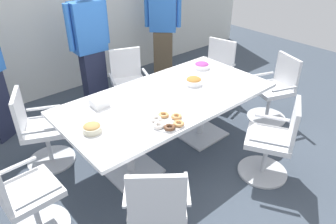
{
  "coord_description": "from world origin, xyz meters",
  "views": [
    {
      "loc": [
        -2.03,
        -2.34,
        2.4
      ],
      "look_at": [
        0.0,
        0.0,
        0.55
      ],
      "focal_mm": 33.85,
      "sensor_mm": 36.0,
      "label": 1
    }
  ],
  "objects_px": {
    "office_chair_2": "(129,86)",
    "napkin_pile": "(99,103)",
    "office_chair_6": "(273,144)",
    "person_standing_1": "(90,45)",
    "office_chair_4": "(25,200)",
    "office_chair_5": "(157,210)",
    "snack_bowl_pretzels": "(194,81)",
    "snack_bowl_candy_mix": "(202,65)",
    "office_chair_1": "(215,74)",
    "office_chair_3": "(40,133)",
    "snack_bowl_cookies": "(92,128)",
    "donut_platter": "(167,122)",
    "conference_table": "(168,106)",
    "person_standing_2": "(163,26)",
    "office_chair_0": "(274,92)"
  },
  "relations": [
    {
      "from": "office_chair_2",
      "to": "napkin_pile",
      "type": "distance_m",
      "value": 1.25
    },
    {
      "from": "office_chair_6",
      "to": "person_standing_1",
      "type": "relative_size",
      "value": 0.5
    },
    {
      "from": "office_chair_4",
      "to": "office_chair_5",
      "type": "height_order",
      "value": "same"
    },
    {
      "from": "person_standing_1",
      "to": "snack_bowl_pretzels",
      "type": "height_order",
      "value": "person_standing_1"
    },
    {
      "from": "office_chair_4",
      "to": "office_chair_6",
      "type": "distance_m",
      "value": 2.44
    },
    {
      "from": "snack_bowl_candy_mix",
      "to": "snack_bowl_pretzels",
      "type": "distance_m",
      "value": 0.51
    },
    {
      "from": "office_chair_2",
      "to": "snack_bowl_pretzels",
      "type": "xyz_separation_m",
      "value": [
        0.22,
        -1.06,
        0.39
      ]
    },
    {
      "from": "office_chair_1",
      "to": "office_chair_3",
      "type": "relative_size",
      "value": 1.0
    },
    {
      "from": "office_chair_4",
      "to": "snack_bowl_pretzels",
      "type": "height_order",
      "value": "office_chair_4"
    },
    {
      "from": "office_chair_2",
      "to": "office_chair_5",
      "type": "relative_size",
      "value": 1.0
    },
    {
      "from": "office_chair_6",
      "to": "snack_bowl_cookies",
      "type": "height_order",
      "value": "office_chair_6"
    },
    {
      "from": "office_chair_4",
      "to": "snack_bowl_pretzels",
      "type": "bearing_deg",
      "value": 92.04
    },
    {
      "from": "office_chair_5",
      "to": "snack_bowl_candy_mix",
      "type": "height_order",
      "value": "office_chair_5"
    },
    {
      "from": "donut_platter",
      "to": "snack_bowl_pretzels",
      "type": "bearing_deg",
      "value": 29.15
    },
    {
      "from": "donut_platter",
      "to": "office_chair_6",
      "type": "bearing_deg",
      "value": -34.26
    },
    {
      "from": "office_chair_1",
      "to": "snack_bowl_candy_mix",
      "type": "distance_m",
      "value": 0.75
    },
    {
      "from": "person_standing_1",
      "to": "napkin_pile",
      "type": "relative_size",
      "value": 10.86
    },
    {
      "from": "conference_table",
      "to": "office_chair_5",
      "type": "height_order",
      "value": "office_chair_5"
    },
    {
      "from": "office_chair_4",
      "to": "snack_bowl_pretzels",
      "type": "xyz_separation_m",
      "value": [
        2.13,
        0.15,
        0.39
      ]
    },
    {
      "from": "donut_platter",
      "to": "office_chair_3",
      "type": "bearing_deg",
      "value": 125.74
    },
    {
      "from": "conference_table",
      "to": "office_chair_1",
      "type": "height_order",
      "value": "office_chair_1"
    },
    {
      "from": "person_standing_1",
      "to": "donut_platter",
      "type": "bearing_deg",
      "value": 83.64
    },
    {
      "from": "snack_bowl_cookies",
      "to": "napkin_pile",
      "type": "distance_m",
      "value": 0.47
    },
    {
      "from": "office_chair_1",
      "to": "office_chair_4",
      "type": "height_order",
      "value": "same"
    },
    {
      "from": "office_chair_2",
      "to": "person_standing_2",
      "type": "relative_size",
      "value": 0.52
    },
    {
      "from": "snack_bowl_cookies",
      "to": "snack_bowl_candy_mix",
      "type": "bearing_deg",
      "value": 11.55
    },
    {
      "from": "conference_table",
      "to": "snack_bowl_cookies",
      "type": "relative_size",
      "value": 13.65
    },
    {
      "from": "office_chair_0",
      "to": "snack_bowl_cookies",
      "type": "height_order",
      "value": "office_chair_0"
    },
    {
      "from": "office_chair_4",
      "to": "napkin_pile",
      "type": "height_order",
      "value": "office_chair_4"
    },
    {
      "from": "snack_bowl_candy_mix",
      "to": "office_chair_0",
      "type": "bearing_deg",
      "value": -42.49
    },
    {
      "from": "snack_bowl_cookies",
      "to": "snack_bowl_pretzels",
      "type": "distance_m",
      "value": 1.41
    },
    {
      "from": "office_chair_0",
      "to": "office_chair_2",
      "type": "relative_size",
      "value": 1.0
    },
    {
      "from": "person_standing_2",
      "to": "napkin_pile",
      "type": "height_order",
      "value": "person_standing_2"
    },
    {
      "from": "office_chair_2",
      "to": "snack_bowl_cookies",
      "type": "bearing_deg",
      "value": 65.21
    },
    {
      "from": "office_chair_4",
      "to": "snack_bowl_pretzels",
      "type": "relative_size",
      "value": 4.55
    },
    {
      "from": "office_chair_1",
      "to": "snack_bowl_candy_mix",
      "type": "bearing_deg",
      "value": 99.56
    },
    {
      "from": "person_standing_1",
      "to": "office_chair_4",
      "type": "bearing_deg",
      "value": 48.02
    },
    {
      "from": "office_chair_0",
      "to": "person_standing_1",
      "type": "height_order",
      "value": "person_standing_1"
    },
    {
      "from": "napkin_pile",
      "to": "office_chair_5",
      "type": "bearing_deg",
      "value": -100.83
    },
    {
      "from": "person_standing_2",
      "to": "office_chair_2",
      "type": "bearing_deg",
      "value": 72.53
    },
    {
      "from": "office_chair_5",
      "to": "snack_bowl_cookies",
      "type": "bearing_deg",
      "value": 132.82
    },
    {
      "from": "person_standing_2",
      "to": "napkin_pile",
      "type": "distance_m",
      "value": 2.51
    },
    {
      "from": "office_chair_3",
      "to": "snack_bowl_cookies",
      "type": "height_order",
      "value": "office_chair_3"
    },
    {
      "from": "office_chair_3",
      "to": "napkin_pile",
      "type": "relative_size",
      "value": 5.47
    },
    {
      "from": "office_chair_2",
      "to": "snack_bowl_candy_mix",
      "type": "height_order",
      "value": "office_chair_2"
    },
    {
      "from": "office_chair_2",
      "to": "napkin_pile",
      "type": "relative_size",
      "value": 5.47
    },
    {
      "from": "snack_bowl_candy_mix",
      "to": "snack_bowl_pretzels",
      "type": "relative_size",
      "value": 1.03
    },
    {
      "from": "napkin_pile",
      "to": "office_chair_4",
      "type": "bearing_deg",
      "value": -157.36
    },
    {
      "from": "napkin_pile",
      "to": "conference_table",
      "type": "bearing_deg",
      "value": -24.29
    },
    {
      "from": "office_chair_5",
      "to": "person_standing_1",
      "type": "relative_size",
      "value": 0.5
    }
  ]
}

